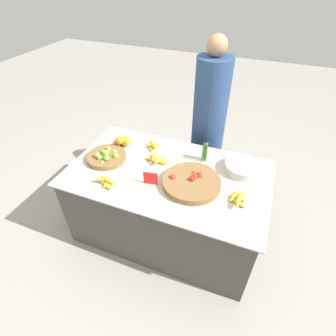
{
  "coord_description": "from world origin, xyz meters",
  "views": [
    {
      "loc": [
        0.62,
        -1.57,
        2.15
      ],
      "look_at": [
        0.0,
        0.0,
        0.78
      ],
      "focal_mm": 28.0,
      "sensor_mm": 36.0,
      "label": 1
    }
  ],
  "objects_px": {
    "tomato_basket": "(191,182)",
    "vendor_person": "(208,126)",
    "price_sign": "(151,178)",
    "lime_bowl": "(107,157)",
    "metal_bowl": "(243,167)"
  },
  "relations": [
    {
      "from": "price_sign",
      "to": "vendor_person",
      "type": "distance_m",
      "value": 1.02
    },
    {
      "from": "tomato_basket",
      "to": "metal_bowl",
      "type": "height_order",
      "value": "tomato_basket"
    },
    {
      "from": "metal_bowl",
      "to": "vendor_person",
      "type": "height_order",
      "value": "vendor_person"
    },
    {
      "from": "metal_bowl",
      "to": "vendor_person",
      "type": "xyz_separation_m",
      "value": [
        -0.45,
        0.56,
        -0.0
      ]
    },
    {
      "from": "price_sign",
      "to": "vendor_person",
      "type": "relative_size",
      "value": 0.07
    },
    {
      "from": "metal_bowl",
      "to": "lime_bowl",
      "type": "bearing_deg",
      "value": -166.0
    },
    {
      "from": "tomato_basket",
      "to": "price_sign",
      "type": "distance_m",
      "value": 0.32
    },
    {
      "from": "price_sign",
      "to": "vendor_person",
      "type": "height_order",
      "value": "vendor_person"
    },
    {
      "from": "lime_bowl",
      "to": "tomato_basket",
      "type": "relative_size",
      "value": 0.74
    },
    {
      "from": "price_sign",
      "to": "vendor_person",
      "type": "xyz_separation_m",
      "value": [
        0.2,
        1.0,
        -0.03
      ]
    },
    {
      "from": "lime_bowl",
      "to": "metal_bowl",
      "type": "distance_m",
      "value": 1.19
    },
    {
      "from": "lime_bowl",
      "to": "vendor_person",
      "type": "relative_size",
      "value": 0.21
    },
    {
      "from": "price_sign",
      "to": "metal_bowl",
      "type": "bearing_deg",
      "value": 22.63
    },
    {
      "from": "tomato_basket",
      "to": "vendor_person",
      "type": "relative_size",
      "value": 0.28
    },
    {
      "from": "lime_bowl",
      "to": "vendor_person",
      "type": "xyz_separation_m",
      "value": [
        0.71,
        0.85,
        0.0
      ]
    }
  ]
}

